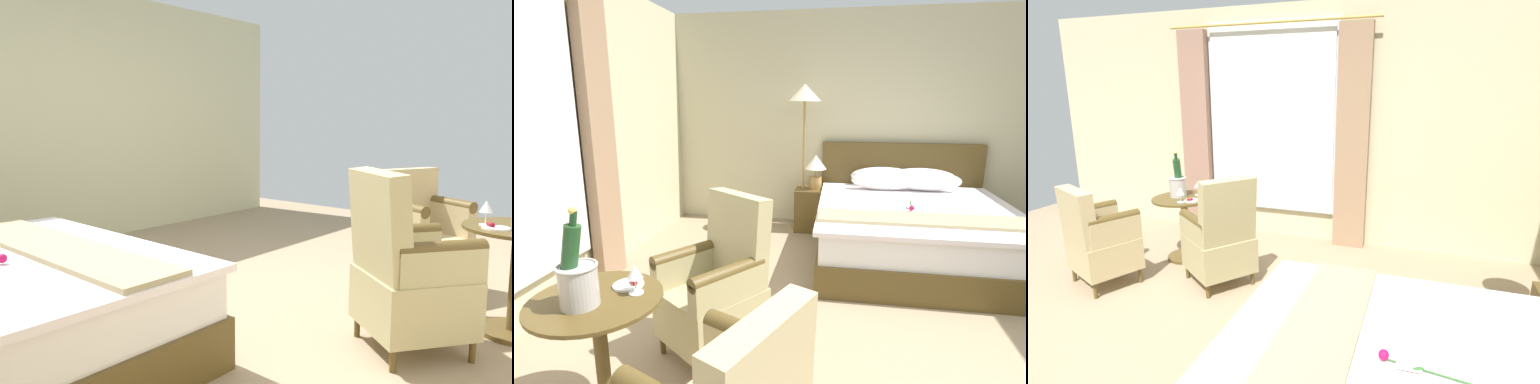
% 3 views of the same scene
% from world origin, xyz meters
% --- Properties ---
extents(ground_plane, '(7.65, 7.65, 0.00)m').
position_xyz_m(ground_plane, '(0.00, 0.00, 0.00)').
color(ground_plane, '#9A8467').
extents(wall_headboard_side, '(5.40, 0.12, 2.72)m').
position_xyz_m(wall_headboard_side, '(0.00, 3.14, 1.36)').
color(wall_headboard_side, beige).
rests_on(wall_headboard_side, ground).
extents(bed, '(1.98, 2.21, 1.10)m').
position_xyz_m(bed, '(0.33, 2.00, 0.34)').
color(bed, brown).
rests_on(bed, ground).
extents(nightstand, '(0.51, 0.40, 0.53)m').
position_xyz_m(nightstand, '(-0.73, 2.70, 0.27)').
color(nightstand, brown).
rests_on(nightstand, ground).
extents(bedside_lamp, '(0.27, 0.27, 0.43)m').
position_xyz_m(bedside_lamp, '(-0.73, 2.70, 0.81)').
color(bedside_lamp, olive).
rests_on(bedside_lamp, nightstand).
extents(floor_lamp_brass, '(0.39, 0.39, 1.81)m').
position_xyz_m(floor_lamp_brass, '(-0.88, 2.67, 1.57)').
color(floor_lamp_brass, olive).
rests_on(floor_lamp_brass, ground).
extents(side_table_round, '(0.65, 0.65, 0.68)m').
position_xyz_m(side_table_round, '(-1.60, -0.61, 0.41)').
color(side_table_round, brown).
rests_on(side_table_round, ground).
extents(champagne_bucket, '(0.19, 0.19, 0.49)m').
position_xyz_m(champagne_bucket, '(-1.63, -0.69, 0.82)').
color(champagne_bucket, '#AEA9A7').
rests_on(champagne_bucket, side_table_round).
extents(wine_glass_near_bucket, '(0.08, 0.08, 0.15)m').
position_xyz_m(wine_glass_near_bucket, '(-1.43, -0.53, 0.79)').
color(wine_glass_near_bucket, white).
rests_on(wine_glass_near_bucket, side_table_round).
extents(wine_glass_near_edge, '(0.08, 0.08, 0.14)m').
position_xyz_m(wine_glass_near_edge, '(-1.74, -0.52, 0.78)').
color(wine_glass_near_edge, white).
rests_on(wine_glass_near_edge, side_table_round).
extents(snack_plate, '(0.16, 0.16, 0.04)m').
position_xyz_m(snack_plate, '(-1.50, -0.46, 0.69)').
color(snack_plate, white).
rests_on(snack_plate, side_table_round).
extents(armchair_by_window, '(0.76, 0.78, 1.05)m').
position_xyz_m(armchair_by_window, '(-1.19, 0.03, 0.44)').
color(armchair_by_window, brown).
rests_on(armchair_by_window, ground).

